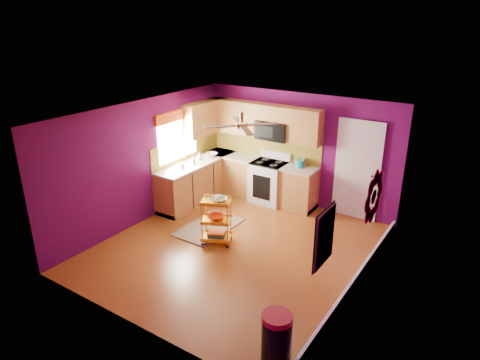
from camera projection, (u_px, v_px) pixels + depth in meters
The scene contains 18 objects.
ground at pixel (236, 248), 7.91m from camera, with size 5.00×5.00×0.00m, color brown.
room_envelope at pixel (237, 165), 7.30m from camera, with size 4.54×5.04×2.52m.
lower_cabinets at pixel (231, 181), 9.85m from camera, with size 2.81×2.31×0.94m.
electric_range at pixel (269, 182), 9.70m from camera, with size 0.76×0.66×1.13m.
upper_cabinetry at pixel (243, 121), 9.57m from camera, with size 2.80×2.30×1.26m.
left_window at pixel (177, 128), 9.22m from camera, with size 0.08×1.35×1.08m.
panel_door at pixel (357, 171), 8.76m from camera, with size 0.95×0.11×2.15m.
right_wall_art at pixel (354, 213), 5.98m from camera, with size 0.04×2.74×1.04m.
ceiling_fan at pixel (242, 125), 7.23m from camera, with size 1.01×1.01×0.26m.
shag_rug at pixel (209, 227), 8.66m from camera, with size 0.86×1.40×0.02m, color #321B10.
rolling_cart at pixel (217, 219), 7.91m from camera, with size 0.65×0.57×0.97m.
trash_can at pixel (276, 339), 5.19m from camera, with size 0.43×0.44×0.72m.
teal_kettle at pixel (300, 163), 9.22m from camera, with size 0.18×0.18×0.21m.
toaster at pixel (300, 162), 9.27m from camera, with size 0.22×0.15×0.18m, color beige.
soap_bottle_a at pixel (193, 160), 9.40m from camera, with size 0.08×0.08×0.18m, color #EA3F72.
soap_bottle_b at pixel (199, 156), 9.67m from camera, with size 0.14×0.14×0.18m, color white.
counter_dish at pixel (211, 154), 9.96m from camera, with size 0.29×0.29×0.07m, color white.
counter_cup at pixel (182, 166), 9.17m from camera, with size 0.13×0.13×0.10m, color white.
Camera 1 is at (3.86, -5.72, 4.05)m, focal length 32.00 mm.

